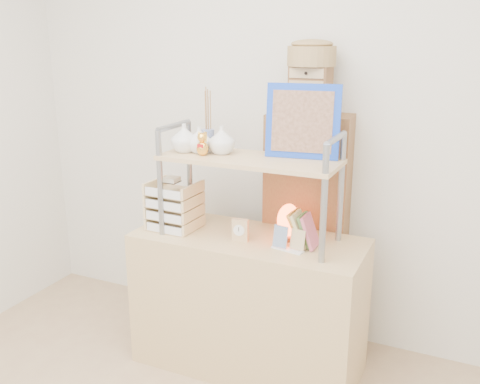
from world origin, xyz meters
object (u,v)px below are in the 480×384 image
object	(u,v)px
desk	(249,302)
salt_lamp	(288,221)
cabinet	(306,233)
letter_tray	(173,208)

from	to	relation	value
desk	salt_lamp	xyz separation A→B (m)	(0.19, 0.06, 0.47)
cabinet	letter_tray	world-z (taller)	cabinet
cabinet	desk	bearing A→B (deg)	-122.32
desk	cabinet	world-z (taller)	cabinet
letter_tray	salt_lamp	size ratio (longest dim) A/B	1.53
desk	letter_tray	size ratio (longest dim) A/B	4.17
letter_tray	salt_lamp	xyz separation A→B (m)	(0.61, 0.11, -0.02)
cabinet	salt_lamp	world-z (taller)	cabinet
cabinet	salt_lamp	xyz separation A→B (m)	(-0.00, -0.31, 0.17)
salt_lamp	letter_tray	bearing A→B (deg)	-169.45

